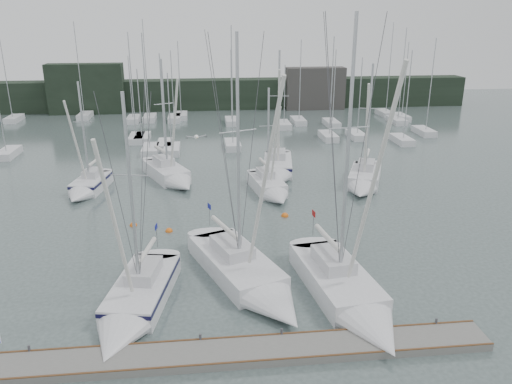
{
  "coord_description": "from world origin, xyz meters",
  "views": [
    {
      "loc": [
        -1.57,
        -24.68,
        15.28
      ],
      "look_at": [
        1.73,
        5.0,
        4.68
      ],
      "focal_mm": 35.0,
      "sensor_mm": 36.0,
      "label": 1
    }
  ],
  "objects_px": {
    "sailboat_mid_b": "(172,176)",
    "buoy_b": "(285,216)",
    "sailboat_near_center": "(254,283)",
    "sailboat_mid_d": "(278,170)",
    "sailboat_mid_a": "(86,188)",
    "buoy_a": "(169,231)",
    "buoy_c": "(134,226)",
    "sailboat_near_left": "(133,307)",
    "sailboat_mid_e": "(363,182)",
    "sailboat_near_right": "(352,300)",
    "sailboat_mid_c": "(271,189)"
  },
  "relations": [
    {
      "from": "sailboat_mid_b",
      "to": "buoy_b",
      "type": "bearing_deg",
      "value": -70.11
    },
    {
      "from": "sailboat_near_center",
      "to": "sailboat_mid_d",
      "type": "distance_m",
      "value": 22.5
    },
    {
      "from": "sailboat_mid_a",
      "to": "buoy_a",
      "type": "relative_size",
      "value": 19.71
    },
    {
      "from": "sailboat_near_center",
      "to": "buoy_c",
      "type": "bearing_deg",
      "value": 106.61
    },
    {
      "from": "sailboat_mid_a",
      "to": "buoy_c",
      "type": "height_order",
      "value": "sailboat_mid_a"
    },
    {
      "from": "sailboat_near_left",
      "to": "sailboat_mid_e",
      "type": "bearing_deg",
      "value": 56.17
    },
    {
      "from": "sailboat_near_right",
      "to": "sailboat_mid_a",
      "type": "bearing_deg",
      "value": 123.5
    },
    {
      "from": "sailboat_mid_c",
      "to": "sailboat_mid_e",
      "type": "bearing_deg",
      "value": -2.95
    },
    {
      "from": "sailboat_near_left",
      "to": "sailboat_mid_e",
      "type": "distance_m",
      "value": 26.88
    },
    {
      "from": "sailboat_mid_b",
      "to": "sailboat_mid_d",
      "type": "xyz_separation_m",
      "value": [
        10.45,
        1.03,
        0.04
      ]
    },
    {
      "from": "sailboat_near_left",
      "to": "sailboat_mid_b",
      "type": "distance_m",
      "value": 22.88
    },
    {
      "from": "sailboat_mid_a",
      "to": "sailboat_mid_d",
      "type": "xyz_separation_m",
      "value": [
        18.05,
        3.46,
        0.07
      ]
    },
    {
      "from": "sailboat_mid_b",
      "to": "buoy_a",
      "type": "height_order",
      "value": "sailboat_mid_b"
    },
    {
      "from": "buoy_c",
      "to": "sailboat_near_center",
      "type": "bearing_deg",
      "value": -52.38
    },
    {
      "from": "buoy_a",
      "to": "buoy_c",
      "type": "bearing_deg",
      "value": 153.44
    },
    {
      "from": "sailboat_near_center",
      "to": "buoy_b",
      "type": "xyz_separation_m",
      "value": [
        3.71,
        11.25,
        -0.56
      ]
    },
    {
      "from": "sailboat_near_right",
      "to": "sailboat_mid_c",
      "type": "bearing_deg",
      "value": 87.93
    },
    {
      "from": "sailboat_near_right",
      "to": "sailboat_mid_e",
      "type": "bearing_deg",
      "value": 62.93
    },
    {
      "from": "sailboat_mid_a",
      "to": "sailboat_mid_c",
      "type": "relative_size",
      "value": 1.05
    },
    {
      "from": "sailboat_near_left",
      "to": "sailboat_mid_c",
      "type": "distance_m",
      "value": 20.76
    },
    {
      "from": "buoy_b",
      "to": "buoy_c",
      "type": "xyz_separation_m",
      "value": [
        -11.91,
        -0.61,
        0.0
      ]
    },
    {
      "from": "sailboat_near_right",
      "to": "buoy_a",
      "type": "height_order",
      "value": "sailboat_near_right"
    },
    {
      "from": "sailboat_mid_b",
      "to": "sailboat_mid_e",
      "type": "xyz_separation_m",
      "value": [
        17.81,
        -3.69,
        0.0
      ]
    },
    {
      "from": "sailboat_mid_a",
      "to": "sailboat_mid_c",
      "type": "bearing_deg",
      "value": 2.51
    },
    {
      "from": "sailboat_mid_b",
      "to": "sailboat_mid_e",
      "type": "relative_size",
      "value": 1.02
    },
    {
      "from": "buoy_b",
      "to": "sailboat_near_left",
      "type": "bearing_deg",
      "value": -128.42
    },
    {
      "from": "sailboat_mid_a",
      "to": "sailboat_mid_b",
      "type": "relative_size",
      "value": 0.86
    },
    {
      "from": "sailboat_mid_b",
      "to": "sailboat_mid_c",
      "type": "height_order",
      "value": "sailboat_mid_b"
    },
    {
      "from": "sailboat_mid_b",
      "to": "sailboat_mid_a",
      "type": "bearing_deg",
      "value": 173.57
    },
    {
      "from": "buoy_a",
      "to": "sailboat_near_right",
      "type": "bearing_deg",
      "value": -48.23
    },
    {
      "from": "sailboat_mid_a",
      "to": "sailboat_mid_e",
      "type": "relative_size",
      "value": 0.88
    },
    {
      "from": "sailboat_mid_d",
      "to": "buoy_c",
      "type": "bearing_deg",
      "value": -130.18
    },
    {
      "from": "sailboat_near_center",
      "to": "buoy_c",
      "type": "distance_m",
      "value": 13.45
    },
    {
      "from": "sailboat_mid_d",
      "to": "buoy_c",
      "type": "height_order",
      "value": "sailboat_mid_d"
    },
    {
      "from": "buoy_b",
      "to": "buoy_c",
      "type": "bearing_deg",
      "value": -177.08
    },
    {
      "from": "sailboat_mid_c",
      "to": "sailboat_mid_d",
      "type": "bearing_deg",
      "value": 66.2
    },
    {
      "from": "sailboat_near_center",
      "to": "buoy_c",
      "type": "relative_size",
      "value": 27.5
    },
    {
      "from": "buoy_a",
      "to": "buoy_b",
      "type": "bearing_deg",
      "value": 12.33
    },
    {
      "from": "sailboat_near_center",
      "to": "buoy_b",
      "type": "distance_m",
      "value": 11.86
    },
    {
      "from": "sailboat_near_left",
      "to": "sailboat_mid_e",
      "type": "xyz_separation_m",
      "value": [
        18.85,
        19.16,
        0.04
      ]
    },
    {
      "from": "sailboat_mid_d",
      "to": "sailboat_mid_e",
      "type": "relative_size",
      "value": 1.08
    },
    {
      "from": "sailboat_mid_d",
      "to": "sailboat_near_center",
      "type": "bearing_deg",
      "value": -93.59
    },
    {
      "from": "sailboat_mid_e",
      "to": "sailboat_mid_d",
      "type": "bearing_deg",
      "value": 169.91
    },
    {
      "from": "sailboat_near_left",
      "to": "sailboat_mid_d",
      "type": "distance_m",
      "value": 26.51
    },
    {
      "from": "sailboat_mid_a",
      "to": "buoy_c",
      "type": "xyz_separation_m",
      "value": [
        5.07,
        -7.89,
        -0.57
      ]
    },
    {
      "from": "buoy_b",
      "to": "sailboat_mid_d",
      "type": "bearing_deg",
      "value": 84.34
    },
    {
      "from": "sailboat_near_left",
      "to": "buoy_c",
      "type": "bearing_deg",
      "value": 107.45
    },
    {
      "from": "sailboat_mid_c",
      "to": "buoy_b",
      "type": "distance_m",
      "value": 5.08
    },
    {
      "from": "buoy_a",
      "to": "sailboat_near_left",
      "type": "bearing_deg",
      "value": -96.62
    },
    {
      "from": "sailboat_mid_a",
      "to": "buoy_b",
      "type": "xyz_separation_m",
      "value": [
        16.99,
        -7.28,
        -0.57
      ]
    }
  ]
}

